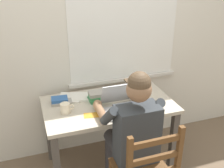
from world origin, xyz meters
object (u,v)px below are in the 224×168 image
(coffee_mug_spare, at_px, (66,108))
(landscape_photo_print, at_px, (91,115))
(laptop, at_px, (122,104))
(coffee_mug_dark, at_px, (122,92))
(seated_person, at_px, (132,130))
(book_stack_side, at_px, (61,101))
(book_stack_main, at_px, (98,96))
(computer_mouse, at_px, (155,107))
(coffee_mug_white, at_px, (142,87))
(desk, at_px, (109,113))

(coffee_mug_spare, height_order, landscape_photo_print, coffee_mug_spare)
(laptop, distance_m, coffee_mug_spare, 0.51)
(coffee_mug_dark, bearing_deg, laptop, -111.97)
(seated_person, xyz_separation_m, coffee_mug_dark, (0.11, 0.51, 0.09))
(laptop, height_order, book_stack_side, laptop)
(coffee_mug_dark, distance_m, coffee_mug_spare, 0.60)
(coffee_mug_dark, bearing_deg, book_stack_side, 174.57)
(coffee_mug_spare, relative_size, book_stack_main, 0.66)
(computer_mouse, relative_size, coffee_mug_dark, 0.86)
(seated_person, distance_m, laptop, 0.30)
(landscape_photo_print, bearing_deg, book_stack_side, 134.47)
(coffee_mug_dark, distance_m, book_stack_side, 0.61)
(coffee_mug_spare, relative_size, book_stack_side, 0.62)
(seated_person, distance_m, coffee_mug_dark, 0.53)
(landscape_photo_print, bearing_deg, laptop, 11.47)
(seated_person, relative_size, coffee_mug_white, 11.29)
(computer_mouse, height_order, coffee_mug_dark, coffee_mug_dark)
(seated_person, xyz_separation_m, coffee_mug_white, (0.35, 0.57, 0.09))
(coffee_mug_white, bearing_deg, laptop, -139.13)
(seated_person, bearing_deg, book_stack_side, 130.81)
(book_stack_main, bearing_deg, computer_mouse, -35.46)
(desk, relative_size, coffee_mug_spare, 9.81)
(seated_person, height_order, coffee_mug_dark, seated_person)
(coffee_mug_white, distance_m, coffee_mug_spare, 0.85)
(book_stack_side, bearing_deg, computer_mouse, -25.55)
(seated_person, height_order, coffee_mug_white, seated_person)
(book_stack_main, bearing_deg, coffee_mug_spare, -158.39)
(desk, height_order, computer_mouse, computer_mouse)
(laptop, height_order, book_stack_main, laptop)
(seated_person, xyz_separation_m, computer_mouse, (0.31, 0.19, 0.06))
(coffee_mug_dark, relative_size, coffee_mug_spare, 0.93)
(seated_person, relative_size, landscape_photo_print, 9.71)
(coffee_mug_white, xyz_separation_m, landscape_photo_print, (-0.63, -0.30, -0.04))
(coffee_mug_dark, relative_size, landscape_photo_print, 0.90)
(seated_person, relative_size, laptop, 3.83)
(book_stack_side, bearing_deg, coffee_mug_spare, -85.25)
(landscape_photo_print, bearing_deg, seated_person, -35.26)
(book_stack_main, bearing_deg, book_stack_side, 170.32)
(book_stack_main, height_order, landscape_photo_print, book_stack_main)
(seated_person, height_order, landscape_photo_print, seated_person)
(desk, xyz_separation_m, laptop, (0.08, -0.15, 0.16))
(coffee_mug_spare, distance_m, book_stack_side, 0.19)
(desk, distance_m, computer_mouse, 0.46)
(computer_mouse, distance_m, coffee_mug_white, 0.38)
(computer_mouse, distance_m, coffee_mug_spare, 0.81)
(desk, relative_size, landscape_photo_print, 9.42)
(laptop, relative_size, landscape_photo_print, 2.54)
(coffee_mug_dark, bearing_deg, desk, -153.45)
(coffee_mug_white, relative_size, book_stack_side, 0.56)
(laptop, xyz_separation_m, landscape_photo_print, (-0.29, -0.01, -0.05))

